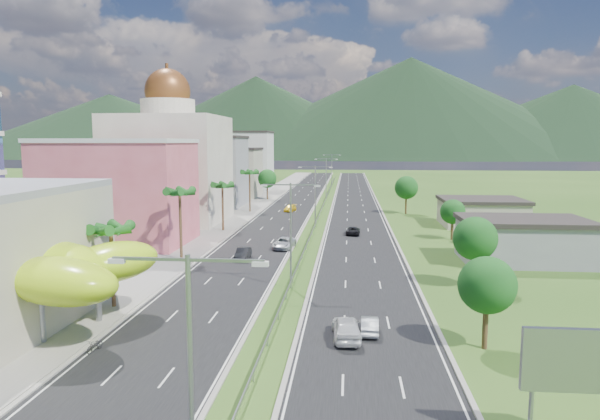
# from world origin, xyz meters

# --- Properties ---
(ground) EXTENTS (500.00, 500.00, 0.00)m
(ground) POSITION_xyz_m (0.00, 0.00, 0.00)
(ground) COLOR #2D5119
(ground) RESTS_ON ground
(road_left) EXTENTS (11.00, 260.00, 0.04)m
(road_left) POSITION_xyz_m (-7.50, 90.00, 0.02)
(road_left) COLOR black
(road_left) RESTS_ON ground
(road_right) EXTENTS (11.00, 260.00, 0.04)m
(road_right) POSITION_xyz_m (7.50, 90.00, 0.02)
(road_right) COLOR black
(road_right) RESTS_ON ground
(sidewalk_left) EXTENTS (7.00, 260.00, 0.12)m
(sidewalk_left) POSITION_xyz_m (-17.00, 90.00, 0.06)
(sidewalk_left) COLOR gray
(sidewalk_left) RESTS_ON ground
(median_guardrail) EXTENTS (0.10, 216.06, 0.76)m
(median_guardrail) POSITION_xyz_m (0.00, 71.99, 0.62)
(median_guardrail) COLOR gray
(median_guardrail) RESTS_ON ground
(streetlight_median_a) EXTENTS (6.04, 0.25, 11.00)m
(streetlight_median_a) POSITION_xyz_m (0.00, -25.00, 6.75)
(streetlight_median_a) COLOR gray
(streetlight_median_a) RESTS_ON ground
(streetlight_median_b) EXTENTS (6.04, 0.25, 11.00)m
(streetlight_median_b) POSITION_xyz_m (0.00, 10.00, 6.75)
(streetlight_median_b) COLOR gray
(streetlight_median_b) RESTS_ON ground
(streetlight_median_c) EXTENTS (6.04, 0.25, 11.00)m
(streetlight_median_c) POSITION_xyz_m (0.00, 50.00, 6.75)
(streetlight_median_c) COLOR gray
(streetlight_median_c) RESTS_ON ground
(streetlight_median_d) EXTENTS (6.04, 0.25, 11.00)m
(streetlight_median_d) POSITION_xyz_m (0.00, 95.00, 6.75)
(streetlight_median_d) COLOR gray
(streetlight_median_d) RESTS_ON ground
(streetlight_median_e) EXTENTS (6.04, 0.25, 11.00)m
(streetlight_median_e) POSITION_xyz_m (0.00, 140.00, 6.75)
(streetlight_median_e) COLOR gray
(streetlight_median_e) RESTS_ON ground
(lime_canopy) EXTENTS (18.00, 15.00, 7.40)m
(lime_canopy) POSITION_xyz_m (-20.00, -4.00, 4.99)
(lime_canopy) COLOR #B1E116
(lime_canopy) RESTS_ON ground
(pink_shophouse) EXTENTS (20.00, 15.00, 15.00)m
(pink_shophouse) POSITION_xyz_m (-28.00, 32.00, 7.50)
(pink_shophouse) COLOR #CA5260
(pink_shophouse) RESTS_ON ground
(domed_building) EXTENTS (20.00, 20.00, 28.70)m
(domed_building) POSITION_xyz_m (-28.00, 55.00, 11.35)
(domed_building) COLOR #BCAF9C
(domed_building) RESTS_ON ground
(midrise_grey) EXTENTS (16.00, 15.00, 16.00)m
(midrise_grey) POSITION_xyz_m (-27.00, 80.00, 8.00)
(midrise_grey) COLOR gray
(midrise_grey) RESTS_ON ground
(midrise_beige) EXTENTS (16.00, 15.00, 13.00)m
(midrise_beige) POSITION_xyz_m (-27.00, 102.00, 6.50)
(midrise_beige) COLOR #A19985
(midrise_beige) RESTS_ON ground
(midrise_white) EXTENTS (16.00, 15.00, 18.00)m
(midrise_white) POSITION_xyz_m (-27.00, 125.00, 9.00)
(midrise_white) COLOR silver
(midrise_white) RESTS_ON ground
(billboard) EXTENTS (5.20, 0.35, 6.20)m
(billboard) POSITION_xyz_m (17.00, -18.00, 4.42)
(billboard) COLOR gray
(billboard) RESTS_ON ground
(shed_near) EXTENTS (15.00, 10.00, 5.00)m
(shed_near) POSITION_xyz_m (28.00, 25.00, 2.50)
(shed_near) COLOR gray
(shed_near) RESTS_ON ground
(shed_far) EXTENTS (14.00, 12.00, 4.40)m
(shed_far) POSITION_xyz_m (30.00, 55.00, 2.20)
(shed_far) COLOR #A19985
(shed_far) RESTS_ON ground
(palm_tree_b) EXTENTS (3.60, 3.60, 8.10)m
(palm_tree_b) POSITION_xyz_m (-15.50, 2.00, 7.06)
(palm_tree_b) COLOR #47301C
(palm_tree_b) RESTS_ON ground
(palm_tree_c) EXTENTS (3.60, 3.60, 9.60)m
(palm_tree_c) POSITION_xyz_m (-15.50, 22.00, 8.50)
(palm_tree_c) COLOR #47301C
(palm_tree_c) RESTS_ON ground
(palm_tree_d) EXTENTS (3.60, 3.60, 8.60)m
(palm_tree_d) POSITION_xyz_m (-15.50, 45.00, 7.54)
(palm_tree_d) COLOR #47301C
(palm_tree_d) RESTS_ON ground
(palm_tree_e) EXTENTS (3.60, 3.60, 9.40)m
(palm_tree_e) POSITION_xyz_m (-15.50, 70.00, 8.31)
(palm_tree_e) COLOR #47301C
(palm_tree_e) RESTS_ON ground
(leafy_tree_lfar) EXTENTS (4.90, 4.90, 8.05)m
(leafy_tree_lfar) POSITION_xyz_m (-15.50, 95.00, 5.58)
(leafy_tree_lfar) COLOR #47301C
(leafy_tree_lfar) RESTS_ON ground
(leafy_tree_ra) EXTENTS (4.20, 4.20, 6.90)m
(leafy_tree_ra) POSITION_xyz_m (16.00, -5.00, 4.78)
(leafy_tree_ra) COLOR #47301C
(leafy_tree_ra) RESTS_ON ground
(leafy_tree_rb) EXTENTS (4.55, 4.55, 7.47)m
(leafy_tree_rb) POSITION_xyz_m (19.00, 12.00, 5.18)
(leafy_tree_rb) COLOR #47301C
(leafy_tree_rb) RESTS_ON ground
(leafy_tree_rc) EXTENTS (3.85, 3.85, 6.33)m
(leafy_tree_rc) POSITION_xyz_m (22.00, 40.00, 4.37)
(leafy_tree_rc) COLOR #47301C
(leafy_tree_rc) RESTS_ON ground
(leafy_tree_rd) EXTENTS (4.90, 4.90, 8.05)m
(leafy_tree_rd) POSITION_xyz_m (18.00, 70.00, 5.58)
(leafy_tree_rd) COLOR #47301C
(leafy_tree_rd) RESTS_ON ground
(mountain_ridge) EXTENTS (860.00, 140.00, 90.00)m
(mountain_ridge) POSITION_xyz_m (60.00, 450.00, 0.00)
(mountain_ridge) COLOR black
(mountain_ridge) RESTS_ON ground
(car_dark_left) EXTENTS (1.59, 4.50, 1.48)m
(car_dark_left) POSITION_xyz_m (-7.64, 22.99, 0.78)
(car_dark_left) COLOR black
(car_dark_left) RESTS_ON road_left
(car_silver_mid_left) EXTENTS (3.18, 5.80, 1.54)m
(car_silver_mid_left) POSITION_xyz_m (-3.20, 30.63, 0.81)
(car_silver_mid_left) COLOR #ACB0B4
(car_silver_mid_left) RESTS_ON road_left
(car_yellow_far_left) EXTENTS (2.70, 4.99, 1.37)m
(car_yellow_far_left) POSITION_xyz_m (-6.85, 71.55, 0.73)
(car_yellow_far_left) COLOR yellow
(car_yellow_far_left) RESTS_ON road_left
(car_white_near_right) EXTENTS (2.48, 5.34, 1.77)m
(car_white_near_right) POSITION_xyz_m (5.84, -4.05, 0.93)
(car_white_near_right) COLOR silver
(car_white_near_right) RESTS_ON road_right
(car_silver_right) EXTENTS (1.48, 3.95, 1.29)m
(car_silver_right) POSITION_xyz_m (7.68, -2.58, 0.68)
(car_silver_right) COLOR #ABAEB3
(car_silver_right) RESTS_ON road_right
(car_dark_far_right) EXTENTS (2.41, 4.73, 1.28)m
(car_dark_far_right) POSITION_xyz_m (6.66, 43.22, 0.68)
(car_dark_far_right) COLOR black
(car_dark_far_right) RESTS_ON road_right
(motorcycle) EXTENTS (0.82, 1.84, 1.14)m
(motorcycle) POSITION_xyz_m (-12.30, -8.25, 0.61)
(motorcycle) COLOR black
(motorcycle) RESTS_ON road_left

